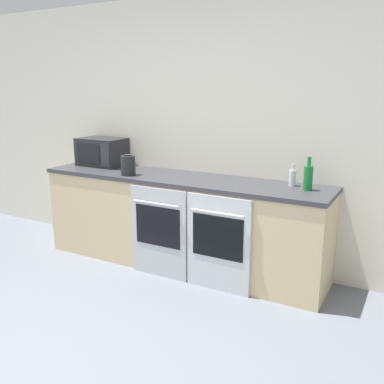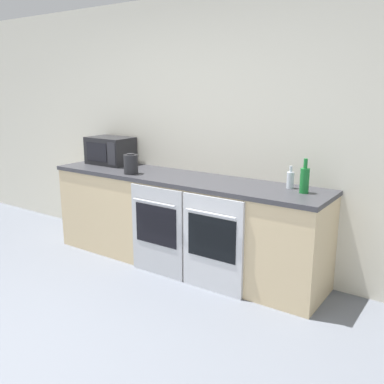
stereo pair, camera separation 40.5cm
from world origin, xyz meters
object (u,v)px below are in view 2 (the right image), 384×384
Objects in this scene: oven_right at (212,244)px; bottle_green at (305,180)px; microwave at (110,151)px; oven_left at (157,231)px; kettle at (131,164)px; bottle_clear at (290,180)px.

bottle_green reaches higher than oven_right.
microwave reaches higher than bottle_green.
kettle is at bearing 161.13° from oven_left.
bottle_clear is at bearing 22.60° from oven_left.
bottle_green is at bearing 16.15° from oven_left.
bottle_green reaches higher than kettle.
oven_right is at bearing -15.11° from microwave.
oven_right is 1.20m from kettle.
bottle_clear is 1.57m from kettle.
bottle_green reaches higher than oven_left.
microwave is at bearing -179.47° from bottle_clear.
microwave is 2.10m from bottle_clear.
microwave reaches higher than oven_left.
oven_left is 1.69× the size of microwave.
bottle_clear is (1.10, 0.46, 0.54)m from oven_left.
oven_left and oven_right have the same top height.
bottle_green is 1.71m from kettle.
oven_right is 4.21× the size of kettle.
microwave is 1.78× the size of bottle_green.
oven_right is at bearing -8.16° from kettle.
bottle_green is at bearing 29.41° from oven_right.
oven_left is at bearing -18.87° from kettle.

